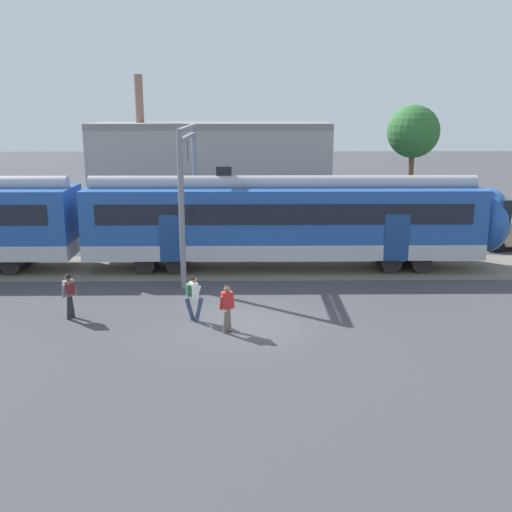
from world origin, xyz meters
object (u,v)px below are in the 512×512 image
commuter_train (98,221)px  pedestrian_grey (69,292)px  pedestrian_red (227,304)px  pedestrian_white (193,294)px

commuter_train → pedestrian_grey: bearing=-85.4°
pedestrian_grey → pedestrian_red: same height
commuter_train → pedestrian_white: (4.97, -7.14, -1.26)m
commuter_train → pedestrian_white: 8.79m
pedestrian_white → pedestrian_red: same height
commuter_train → pedestrian_white: commuter_train is taller
commuter_train → pedestrian_grey: commuter_train is taller
pedestrian_red → commuter_train: bearing=126.9°
commuter_train → pedestrian_grey: size_ratio=22.83×
commuter_train → pedestrian_white: bearing=-55.2°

